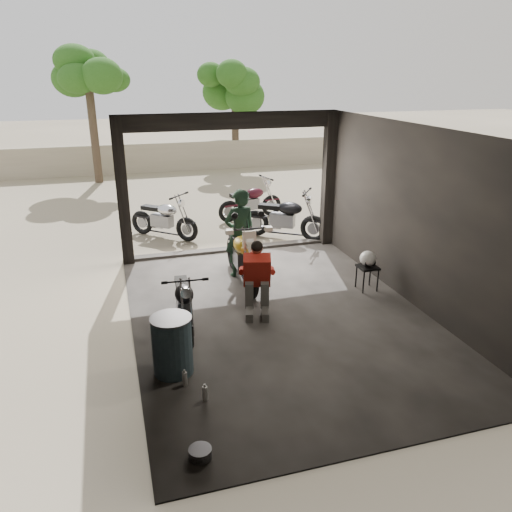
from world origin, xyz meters
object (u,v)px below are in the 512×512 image
mechanic (257,281)px  helmet (368,258)px  stool (368,270)px  oil_drum (172,346)px  rider (240,234)px  sign_post (354,163)px  outside_bike_b (250,199)px  left_bike (184,299)px  outside_bike_c (285,214)px  main_bike (241,251)px  outside_bike_a (163,215)px

mechanic → helmet: (2.33, 0.35, 0.03)m
stool → oil_drum: (-4.00, -1.79, 0.00)m
rider → oil_drum: (-1.82, -3.20, -0.49)m
mechanic → sign_post: (4.15, 4.65, 1.06)m
outside_bike_b → helmet: bearing=176.2°
stool → oil_drum: oil_drum is taller
sign_post → helmet: bearing=-91.2°
helmet → stool: bearing=-76.6°
rider → stool: size_ratio=3.67×
left_bike → outside_bike_c: outside_bike_c is taller
helmet → sign_post: 4.78m
helmet → oil_drum: oil_drum is taller
oil_drum → sign_post: bearing=46.4°
main_bike → helmet: main_bike is taller
stool → sign_post: sign_post is taller
outside_bike_a → oil_drum: (-0.60, -6.20, -0.16)m
outside_bike_b → mechanic: size_ratio=1.41×
main_bike → outside_bike_c: main_bike is taller
outside_bike_c → helmet: bearing=-137.4°
outside_bike_c → rider: bearing=175.0°
outside_bike_a → sign_post: 5.33m
outside_bike_a → rider: (1.22, -3.00, 0.33)m
left_bike → outside_bike_c: (3.17, 4.00, 0.10)m
main_bike → left_bike: (-1.40, -1.61, -0.13)m
outside_bike_a → helmet: outside_bike_a is taller
rider → oil_drum: rider is taller
outside_bike_c → stool: size_ratio=3.77×
outside_bike_b → mechanic: 5.96m
main_bike → oil_drum: (-1.76, -2.86, -0.24)m
rider → mechanic: size_ratio=1.49×
main_bike → outside_bike_a: main_bike is taller
stool → sign_post: (1.82, 4.32, 1.25)m
rider → sign_post: 5.00m
main_bike → helmet: (2.24, -1.05, -0.02)m
outside_bike_c → sign_post: bearing=-34.8°
oil_drum → outside_bike_a: bearing=84.4°
main_bike → outside_bike_b: size_ratio=1.15×
outside_bike_a → stool: bearing=-100.3°
left_bike → outside_bike_c: 5.10m
outside_bike_b → helmet: size_ratio=5.31×
outside_bike_a → mechanic: mechanic is taller
main_bike → helmet: bearing=-23.6°
left_bike → outside_bike_b: (2.83, 5.97, 0.05)m
helmet → outside_bike_a: bearing=141.0°
outside_bike_b → outside_bike_c: 2.00m
rider → stool: (2.18, -1.41, -0.50)m
outside_bike_c → stool: outside_bike_c is taller
outside_bike_a → outside_bike_c: (2.92, -0.96, 0.05)m
outside_bike_c → oil_drum: bearing=-179.2°
outside_bike_a → helmet: bearing=-100.2°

